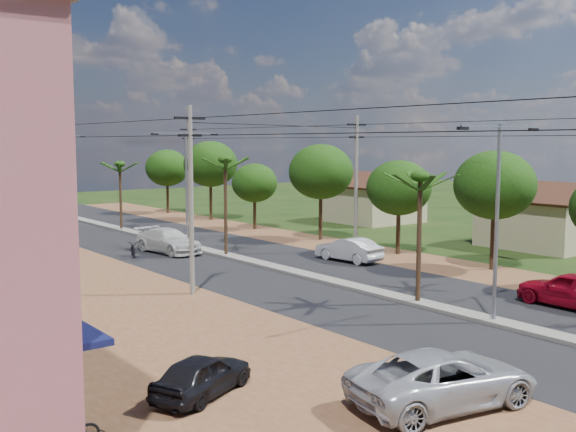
{
  "coord_description": "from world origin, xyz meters",
  "views": [
    {
      "loc": [
        -22.75,
        -15.88,
        7.31
      ],
      "look_at": [
        1.07,
        14.93,
        3.0
      ],
      "focal_mm": 42.0,
      "sensor_mm": 36.0,
      "label": 1
    }
  ],
  "objects_px": {
    "car_parked_silver": "(443,380)",
    "roadside_sign": "(463,391)",
    "car_red_near": "(572,290)",
    "car_silver_mid": "(349,250)",
    "car_parked_dark": "(202,376)",
    "car_white_far": "(169,241)"
  },
  "relations": [
    {
      "from": "car_parked_silver",
      "to": "roadside_sign",
      "type": "height_order",
      "value": "car_parked_silver"
    },
    {
      "from": "car_red_near",
      "to": "car_parked_silver",
      "type": "height_order",
      "value": "car_red_near"
    },
    {
      "from": "car_parked_silver",
      "to": "roadside_sign",
      "type": "xyz_separation_m",
      "value": [
        0.36,
        -0.4,
        -0.29
      ]
    },
    {
      "from": "car_silver_mid",
      "to": "car_parked_dark",
      "type": "height_order",
      "value": "car_silver_mid"
    },
    {
      "from": "car_red_near",
      "to": "roadside_sign",
      "type": "relative_size",
      "value": 4.15
    },
    {
      "from": "car_parked_silver",
      "to": "car_silver_mid",
      "type": "bearing_deg",
      "value": -24.85
    },
    {
      "from": "car_silver_mid",
      "to": "roadside_sign",
      "type": "height_order",
      "value": "car_silver_mid"
    },
    {
      "from": "car_white_far",
      "to": "roadside_sign",
      "type": "relative_size",
      "value": 4.71
    },
    {
      "from": "car_red_near",
      "to": "car_parked_dark",
      "type": "height_order",
      "value": "car_red_near"
    },
    {
      "from": "car_red_near",
      "to": "car_white_far",
      "type": "distance_m",
      "value": 25.14
    },
    {
      "from": "car_white_far",
      "to": "car_parked_silver",
      "type": "relative_size",
      "value": 0.98
    },
    {
      "from": "car_white_far",
      "to": "roadside_sign",
      "type": "bearing_deg",
      "value": -108.99
    },
    {
      "from": "car_parked_dark",
      "to": "roadside_sign",
      "type": "height_order",
      "value": "car_parked_dark"
    },
    {
      "from": "car_silver_mid",
      "to": "car_white_far",
      "type": "xyz_separation_m",
      "value": [
        -7.2,
        9.6,
        0.06
      ]
    },
    {
      "from": "car_parked_dark",
      "to": "car_white_far",
      "type": "bearing_deg",
      "value": -49.63
    },
    {
      "from": "car_silver_mid",
      "to": "car_parked_silver",
      "type": "distance_m",
      "value": 22.62
    },
    {
      "from": "car_white_far",
      "to": "car_parked_dark",
      "type": "xyz_separation_m",
      "value": [
        -11.07,
        -23.14,
        -0.17
      ]
    },
    {
      "from": "car_red_near",
      "to": "car_parked_dark",
      "type": "relative_size",
      "value": 1.33
    },
    {
      "from": "car_white_far",
      "to": "car_parked_silver",
      "type": "height_order",
      "value": "car_white_far"
    },
    {
      "from": "car_parked_dark",
      "to": "roadside_sign",
      "type": "xyz_separation_m",
      "value": [
        5.27,
        -5.11,
        -0.14
      ]
    },
    {
      "from": "car_red_near",
      "to": "car_parked_dark",
      "type": "bearing_deg",
      "value": -2.5
    },
    {
      "from": "car_white_far",
      "to": "car_parked_dark",
      "type": "relative_size",
      "value": 1.51
    }
  ]
}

